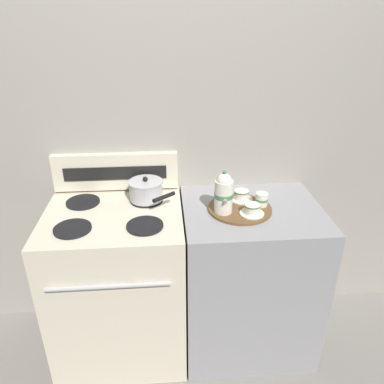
% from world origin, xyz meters
% --- Properties ---
extents(ground_plane, '(6.00, 6.00, 0.00)m').
position_xyz_m(ground_plane, '(0.00, 0.00, 0.00)').
color(ground_plane, gray).
extents(wall_back, '(6.00, 0.05, 2.20)m').
position_xyz_m(wall_back, '(0.00, 0.34, 1.10)').
color(wall_back, '#9E998E').
rests_on(wall_back, ground).
extents(stove, '(0.73, 0.65, 0.94)m').
position_xyz_m(stove, '(-0.38, -0.00, 0.47)').
color(stove, beige).
rests_on(stove, ground).
extents(control_panel, '(0.72, 0.05, 0.22)m').
position_xyz_m(control_panel, '(-0.38, 0.29, 1.05)').
color(control_panel, beige).
rests_on(control_panel, stove).
extents(side_counter, '(0.75, 0.62, 0.93)m').
position_xyz_m(side_counter, '(0.37, 0.00, 0.46)').
color(side_counter, '#939399').
rests_on(side_counter, ground).
extents(saucepan, '(0.25, 0.27, 0.13)m').
position_xyz_m(saucepan, '(-0.20, 0.14, 0.99)').
color(saucepan, '#B7B7BC').
rests_on(saucepan, stove).
extents(serving_tray, '(0.34, 0.34, 0.01)m').
position_xyz_m(serving_tray, '(0.30, -0.01, 0.93)').
color(serving_tray, brown).
rests_on(serving_tray, side_counter).
extents(teapot, '(0.10, 0.16, 0.23)m').
position_xyz_m(teapot, '(0.20, -0.04, 1.05)').
color(teapot, white).
rests_on(teapot, serving_tray).
extents(teacup_left, '(0.13, 0.13, 0.06)m').
position_xyz_m(teacup_left, '(0.34, -0.08, 0.97)').
color(teacup_left, white).
rests_on(teacup_left, serving_tray).
extents(teacup_right, '(0.13, 0.13, 0.06)m').
position_xyz_m(teacup_right, '(0.32, 0.08, 0.97)').
color(teacup_right, white).
rests_on(teacup_right, serving_tray).
extents(creamer_jug, '(0.07, 0.07, 0.07)m').
position_xyz_m(creamer_jug, '(0.42, 0.01, 0.98)').
color(creamer_jug, white).
rests_on(creamer_jug, serving_tray).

